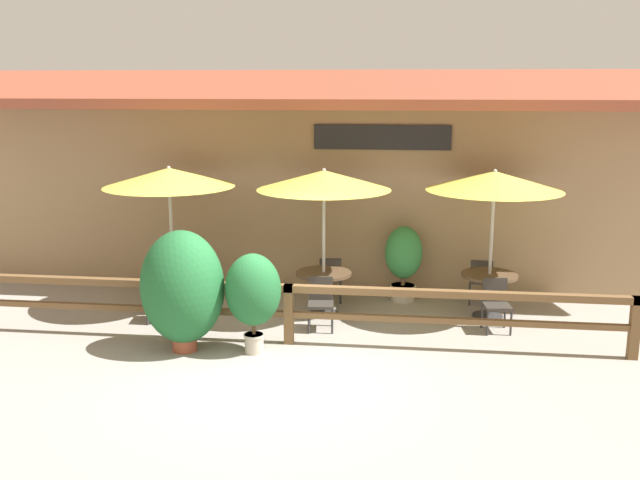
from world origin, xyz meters
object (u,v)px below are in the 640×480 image
Objects in this scene: patio_umbrella_near at (169,178)px; patio_umbrella_far at (494,181)px; patio_umbrella_middle at (324,180)px; chair_middle_wallside at (330,277)px; dining_table_near at (173,275)px; chair_far_streetside at (496,302)px; potted_plant_entrance_palm at (253,292)px; chair_near_wallside at (187,273)px; dining_table_far at (489,282)px; chair_far_wallside at (481,279)px; dining_table_middle at (324,280)px; chair_near_streetside at (161,293)px; potted_plant_small_flowering at (182,288)px; chair_middle_streetside at (321,301)px; potted_plant_broad_leaf at (404,258)px.

patio_umbrella_near is 5.57m from patio_umbrella_far.
chair_middle_wallside is (0.03, 0.75, -1.89)m from patio_umbrella_middle.
dining_table_near is 5.64m from chair_far_streetside.
potted_plant_entrance_palm is at bearing -149.26° from patio_umbrella_far.
patio_umbrella_near is 2.72m from patio_umbrella_middle.
dining_table_near is 5.84m from patio_umbrella_far.
chair_near_wallside and chair_middle_wallside have the same top height.
chair_far_wallside is (-0.07, 0.71, -0.13)m from dining_table_far.
dining_table_middle is at bearing 162.99° from chair_far_streetside.
patio_umbrella_far reaches higher than chair_near_wallside.
dining_table_middle is (0.00, 0.00, -1.76)m from patio_umbrella_middle.
dining_table_near is at bearing 82.06° from chair_near_streetside.
dining_table_far is at bearing 4.66° from dining_table_middle.
dining_table_middle is 1.00× the size of dining_table_far.
potted_plant_small_flowering is at bearing 47.81° from chair_middle_wallside.
patio_umbrella_middle is at bearing 86.64° from chair_middle_streetside.
chair_near_wallside is 5.48m from chair_far_wallside.
chair_middle_streetside is 2.22m from potted_plant_broad_leaf.
chair_middle_wallside is 3.38m from potted_plant_small_flowering.
chair_far_streetside and chair_far_wallside have the same top height.
potted_plant_small_flowering is (-4.79, -1.51, 0.50)m from chair_far_streetside.
potted_plant_small_flowering is at bearing 36.51° from chair_far_wallside.
chair_middle_streetside is at bearing -86.90° from patio_umbrella_middle.
potted_plant_small_flowering reaches higher than potted_plant_entrance_palm.
patio_umbrella_middle is at bearing 23.15° from chair_far_wallside.
patio_umbrella_middle is 1.68× the size of potted_plant_entrance_palm.
chair_middle_streetside and chair_far_streetside have the same top height.
chair_middle_wallside reaches higher than dining_table_middle.
chair_middle_streetside is 2.34m from potted_plant_small_flowering.
chair_near_streetside is 1.00× the size of chair_middle_streetside.
patio_umbrella_middle is 3.00× the size of chair_far_streetside.
potted_plant_broad_leaf reaches higher than chair_far_wallside.
chair_far_wallside is (5.50, 1.60, 0.00)m from chair_near_streetside.
dining_table_middle is at bearing 86.64° from chair_middle_streetside.
potted_plant_entrance_palm is at bearing -46.06° from patio_umbrella_near.
dining_table_middle is 2.94m from chair_far_streetside.
chair_near_wallside is 3.36m from patio_umbrella_middle.
potted_plant_entrance_palm is (1.07, 0.03, -0.03)m from potted_plant_small_flowering.
chair_far_streetside is at bearing -9.35° from dining_table_middle.
chair_near_streetside is 0.33× the size of patio_umbrella_far.
patio_umbrella_far is 1.76m from dining_table_far.
patio_umbrella_far is 2.67× the size of dining_table_far.
dining_table_middle is 1.12× the size of chair_far_streetside.
patio_umbrella_far is at bearing 25.04° from potted_plant_small_flowering.
dining_table_far is (2.82, -0.52, 0.13)m from chair_middle_wallside.
patio_umbrella_middle reaches higher than chair_near_streetside.
chair_near_streetside is 5.73m from chair_far_wallside.
potted_plant_entrance_palm is 1.09× the size of potted_plant_broad_leaf.
chair_middle_streetside is (2.76, -0.09, 0.00)m from chair_near_streetside.
dining_table_far is (0.00, -0.00, -1.76)m from patio_umbrella_far.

